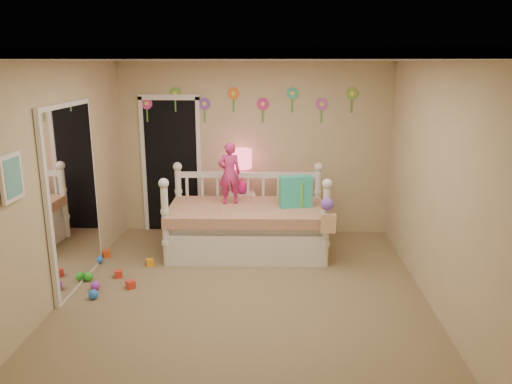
{
  "coord_description": "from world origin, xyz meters",
  "views": [
    {
      "loc": [
        0.36,
        -5.01,
        2.52
      ],
      "look_at": [
        0.1,
        0.6,
        1.05
      ],
      "focal_mm": 34.77,
      "sensor_mm": 36.0,
      "label": 1
    }
  ],
  "objects_px": {
    "nightstand": "(242,214)",
    "table_lamp": "(241,164)",
    "daybed": "(247,211)",
    "child": "(229,173)"
  },
  "relations": [
    {
      "from": "nightstand",
      "to": "table_lamp",
      "type": "height_order",
      "value": "table_lamp"
    },
    {
      "from": "daybed",
      "to": "child",
      "type": "bearing_deg",
      "value": 150.71
    },
    {
      "from": "child",
      "to": "nightstand",
      "type": "relative_size",
      "value": 1.32
    },
    {
      "from": "nightstand",
      "to": "table_lamp",
      "type": "bearing_deg",
      "value": 171.79
    },
    {
      "from": "daybed",
      "to": "nightstand",
      "type": "bearing_deg",
      "value": 98.19
    },
    {
      "from": "child",
      "to": "table_lamp",
      "type": "xyz_separation_m",
      "value": [
        0.12,
        0.56,
        0.01
      ]
    },
    {
      "from": "daybed",
      "to": "nightstand",
      "type": "height_order",
      "value": "daybed"
    },
    {
      "from": "child",
      "to": "table_lamp",
      "type": "bearing_deg",
      "value": -115.85
    },
    {
      "from": "daybed",
      "to": "table_lamp",
      "type": "xyz_separation_m",
      "value": [
        -0.12,
        0.69,
        0.5
      ]
    },
    {
      "from": "child",
      "to": "nightstand",
      "type": "bearing_deg",
      "value": -115.85
    }
  ]
}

